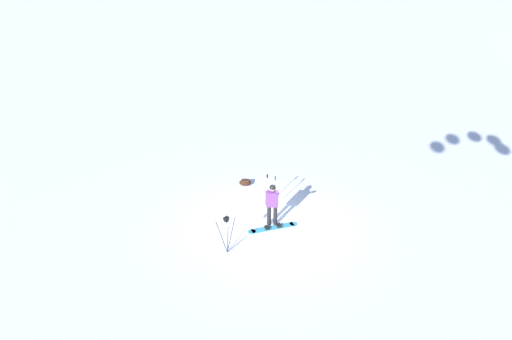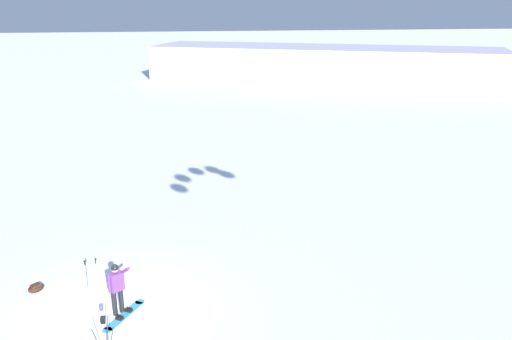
# 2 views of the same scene
# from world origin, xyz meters

# --- Properties ---
(ground_plane) EXTENTS (300.00, 300.00, 0.00)m
(ground_plane) POSITION_xyz_m (0.00, 0.00, 0.00)
(ground_plane) COLOR white
(snowboarder) EXTENTS (0.70, 0.53, 1.61)m
(snowboarder) POSITION_xyz_m (0.08, 0.05, 0.96)
(snowboarder) COLOR black
(snowboarder) RESTS_ON ground_plane
(snowboard) EXTENTS (1.09, 1.60, 0.10)m
(snowboard) POSITION_xyz_m (0.24, -0.11, 0.02)
(snowboard) COLOR teal
(snowboard) RESTS_ON ground_plane
(gear_bag_large) EXTENTS (0.61, 0.59, 0.24)m
(gear_bag_large) POSITION_xyz_m (-2.61, 1.68, 0.13)
(gear_bag_large) COLOR black
(gear_bag_large) RESTS_ON ground_plane
(camera_tripod) EXTENTS (0.55, 0.57, 1.33)m
(camera_tripod) POSITION_xyz_m (-0.00, -2.18, 0.95)
(camera_tripod) COLOR #262628
(camera_tripod) RESTS_ON ground_plane
(ski_poles) EXTENTS (0.39, 0.19, 1.28)m
(ski_poles) POSITION_xyz_m (-0.77, 1.05, 0.84)
(ski_poles) COLOR gray
(ski_poles) RESTS_ON ground_plane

